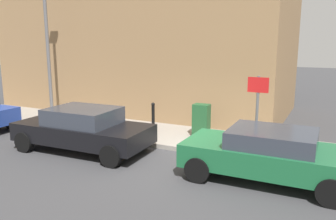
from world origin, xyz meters
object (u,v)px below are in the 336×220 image
utility_cabinet (201,122)px  bollard_far_kerb (88,117)px  lamppost (48,44)px  car_green (268,153)px  street_sign (257,103)px  bollard_near_cabinet (153,115)px  car_black (83,129)px

utility_cabinet → bollard_far_kerb: (-1.21, 3.94, 0.02)m
bollard_far_kerb → lamppost: bearing=68.2°
lamppost → utility_cabinet: bearing=-89.7°
utility_cabinet → bollard_far_kerb: 4.12m
car_green → bollard_far_kerb: (1.32, 6.65, -0.00)m
street_sign → lamppost: lamppost is taller
bollard_near_cabinet → street_sign: size_ratio=0.45×
car_black → bollard_near_cabinet: (2.78, -1.00, -0.02)m
bollard_far_kerb → lamppost: lamppost is taller
car_black → utility_cabinet: bearing=-139.5°
car_black → lamppost: (2.64, 3.91, 2.58)m
car_green → car_black: car_black is taller
lamppost → street_sign: bearing=-96.1°
utility_cabinet → lamppost: lamppost is taller
car_green → bollard_near_cabinet: size_ratio=3.95×
bollard_far_kerb → utility_cabinet: bearing=-72.9°
car_green → bollard_far_kerb: car_green is taller
utility_cabinet → street_sign: size_ratio=0.50×
utility_cabinet → car_green: bearing=-133.0°
utility_cabinet → street_sign: bearing=-115.4°
bollard_near_cabinet → car_green: bearing=-119.4°
car_black → bollard_far_kerb: (1.47, 0.98, -0.02)m
bollard_far_kerb → lamppost: (1.17, 2.93, 2.60)m
car_green → bollard_near_cabinet: bearing=-29.7°
car_green → street_sign: street_sign is taller
car_black → utility_cabinet: size_ratio=3.81×
lamppost → car_green: bearing=-104.6°
street_sign → bollard_far_kerb: bearing=92.1°
car_black → street_sign: size_ratio=1.90×
bollard_near_cabinet → street_sign: 4.29m
bollard_far_kerb → lamppost: 4.09m
car_green → utility_cabinet: bearing=-43.3°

